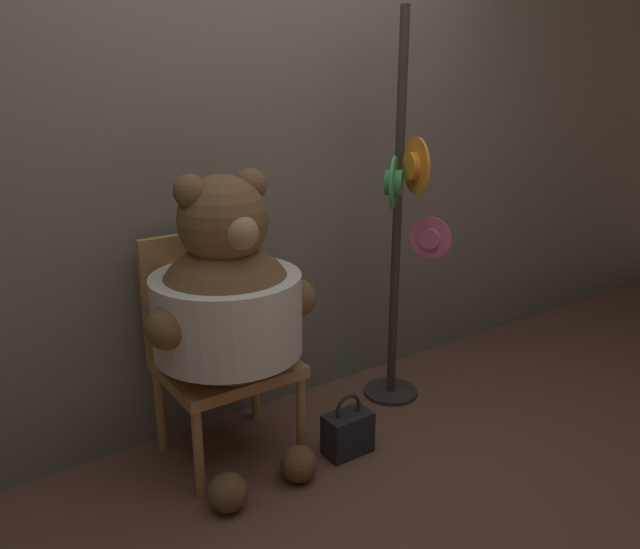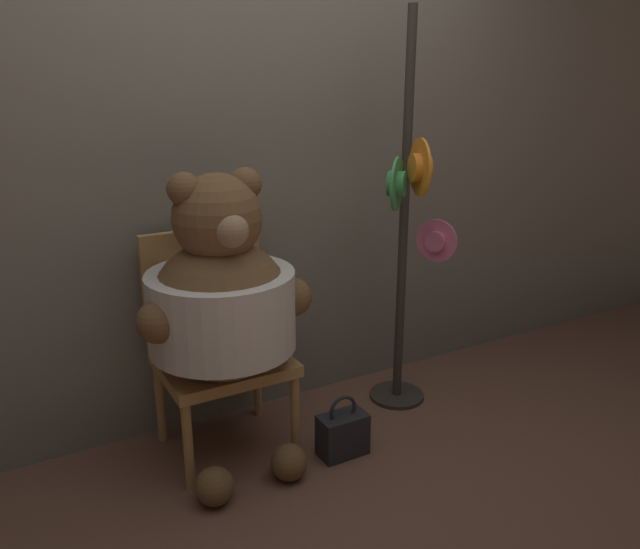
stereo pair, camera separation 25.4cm
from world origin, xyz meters
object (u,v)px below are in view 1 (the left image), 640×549
Objects in this scene: hat_display_rack at (403,236)px; handbag_on_ground at (348,432)px; chair at (217,341)px; teddy_bear at (228,305)px.

hat_display_rack is 0.94m from handbag_on_ground.
chair is at bearing 138.30° from handbag_on_ground.
teddy_bear is at bearing -179.25° from hat_display_rack.
teddy_bear is 4.40× the size of handbag_on_ground.
hat_display_rack is at bearing 25.11° from handbag_on_ground.
handbag_on_ground is (0.45, -0.21, -0.63)m from teddy_bear.
teddy_bear is (-0.02, -0.16, 0.22)m from chair.
teddy_bear is at bearing 154.34° from handbag_on_ground.
handbag_on_ground is at bearing -41.70° from chair.
teddy_bear is 0.94m from hat_display_rack.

